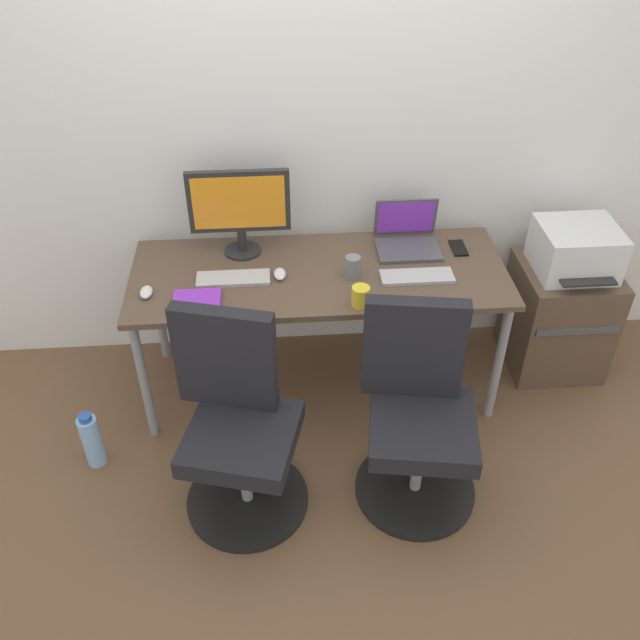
{
  "coord_description": "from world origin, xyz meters",
  "views": [
    {
      "loc": [
        -0.2,
        -2.69,
        2.53
      ],
      "look_at": [
        0.0,
        -0.05,
        0.47
      ],
      "focal_mm": 38.49,
      "sensor_mm": 36.0,
      "label": 1
    }
  ],
  "objects_px": {
    "side_cabinet": "(558,317)",
    "printer": "(576,249)",
    "open_laptop": "(407,236)",
    "desktop_monitor": "(239,207)",
    "office_chair_left": "(238,426)",
    "coffee_mug": "(361,296)",
    "office_chair_right": "(418,416)",
    "water_bottle_on_floor": "(92,440)"
  },
  "relations": [
    {
      "from": "office_chair_right",
      "to": "printer",
      "type": "xyz_separation_m",
      "value": [
        0.91,
        0.78,
        0.3
      ]
    },
    {
      "from": "office_chair_right",
      "to": "desktop_monitor",
      "type": "height_order",
      "value": "desktop_monitor"
    },
    {
      "from": "printer",
      "to": "open_laptop",
      "type": "bearing_deg",
      "value": 173.04
    },
    {
      "from": "office_chair_left",
      "to": "water_bottle_on_floor",
      "type": "height_order",
      "value": "office_chair_left"
    },
    {
      "from": "printer",
      "to": "desktop_monitor",
      "type": "relative_size",
      "value": 0.83
    },
    {
      "from": "office_chair_left",
      "to": "side_cabinet",
      "type": "xyz_separation_m",
      "value": [
        1.68,
        0.78,
        -0.12
      ]
    },
    {
      "from": "side_cabinet",
      "to": "desktop_monitor",
      "type": "xyz_separation_m",
      "value": [
        -1.64,
        0.11,
        0.67
      ]
    },
    {
      "from": "side_cabinet",
      "to": "printer",
      "type": "bearing_deg",
      "value": -90.0
    },
    {
      "from": "office_chair_left",
      "to": "office_chair_right",
      "type": "relative_size",
      "value": 1.0
    },
    {
      "from": "printer",
      "to": "open_laptop",
      "type": "relative_size",
      "value": 1.29
    },
    {
      "from": "office_chair_right",
      "to": "desktop_monitor",
      "type": "xyz_separation_m",
      "value": [
        -0.73,
        0.89,
        0.55
      ]
    },
    {
      "from": "side_cabinet",
      "to": "open_laptop",
      "type": "xyz_separation_m",
      "value": [
        -0.83,
        0.1,
        0.47
      ]
    },
    {
      "from": "side_cabinet",
      "to": "water_bottle_on_floor",
      "type": "xyz_separation_m",
      "value": [
        -2.37,
        -0.55,
        -0.16
      ]
    },
    {
      "from": "side_cabinet",
      "to": "water_bottle_on_floor",
      "type": "bearing_deg",
      "value": -166.83
    },
    {
      "from": "printer",
      "to": "water_bottle_on_floor",
      "type": "relative_size",
      "value": 1.29
    },
    {
      "from": "water_bottle_on_floor",
      "to": "open_laptop",
      "type": "distance_m",
      "value": 1.79
    },
    {
      "from": "open_laptop",
      "to": "coffee_mug",
      "type": "bearing_deg",
      "value": -121.64
    },
    {
      "from": "office_chair_right",
      "to": "office_chair_left",
      "type": "bearing_deg",
      "value": -179.89
    },
    {
      "from": "printer",
      "to": "coffee_mug",
      "type": "xyz_separation_m",
      "value": [
        -1.12,
        -0.37,
        0.04
      ]
    },
    {
      "from": "desktop_monitor",
      "to": "printer",
      "type": "bearing_deg",
      "value": -3.85
    },
    {
      "from": "office_chair_left",
      "to": "coffee_mug",
      "type": "relative_size",
      "value": 10.22
    },
    {
      "from": "open_laptop",
      "to": "office_chair_left",
      "type": "bearing_deg",
      "value": -133.82
    },
    {
      "from": "office_chair_left",
      "to": "coffee_mug",
      "type": "bearing_deg",
      "value": 36.49
    },
    {
      "from": "office_chair_left",
      "to": "office_chair_right",
      "type": "xyz_separation_m",
      "value": [
        0.76,
        0.0,
        0.0
      ]
    },
    {
      "from": "office_chair_left",
      "to": "side_cabinet",
      "type": "height_order",
      "value": "office_chair_left"
    },
    {
      "from": "printer",
      "to": "open_laptop",
      "type": "height_order",
      "value": "open_laptop"
    },
    {
      "from": "office_chair_right",
      "to": "side_cabinet",
      "type": "bearing_deg",
      "value": 40.42
    },
    {
      "from": "side_cabinet",
      "to": "water_bottle_on_floor",
      "type": "height_order",
      "value": "side_cabinet"
    },
    {
      "from": "office_chair_left",
      "to": "coffee_mug",
      "type": "xyz_separation_m",
      "value": [
        0.56,
        0.41,
        0.34
      ]
    },
    {
      "from": "printer",
      "to": "water_bottle_on_floor",
      "type": "xyz_separation_m",
      "value": [
        -2.37,
        -0.55,
        -0.58
      ]
    },
    {
      "from": "side_cabinet",
      "to": "printer",
      "type": "relative_size",
      "value": 1.51
    },
    {
      "from": "office_chair_right",
      "to": "water_bottle_on_floor",
      "type": "distance_m",
      "value": 1.5
    },
    {
      "from": "open_laptop",
      "to": "office_chair_right",
      "type": "bearing_deg",
      "value": -95.43
    },
    {
      "from": "desktop_monitor",
      "to": "water_bottle_on_floor",
      "type": "bearing_deg",
      "value": -137.61
    },
    {
      "from": "printer",
      "to": "desktop_monitor",
      "type": "height_order",
      "value": "desktop_monitor"
    },
    {
      "from": "water_bottle_on_floor",
      "to": "printer",
      "type": "bearing_deg",
      "value": 13.14
    },
    {
      "from": "office_chair_right",
      "to": "desktop_monitor",
      "type": "bearing_deg",
      "value": 129.4
    },
    {
      "from": "office_chair_left",
      "to": "printer",
      "type": "bearing_deg",
      "value": 24.94
    },
    {
      "from": "side_cabinet",
      "to": "desktop_monitor",
      "type": "distance_m",
      "value": 1.78
    },
    {
      "from": "office_chair_left",
      "to": "side_cabinet",
      "type": "bearing_deg",
      "value": 24.96
    },
    {
      "from": "office_chair_right",
      "to": "open_laptop",
      "type": "xyz_separation_m",
      "value": [
        0.08,
        0.88,
        0.35
      ]
    },
    {
      "from": "water_bottle_on_floor",
      "to": "coffee_mug",
      "type": "xyz_separation_m",
      "value": [
        1.25,
        0.19,
        0.62
      ]
    }
  ]
}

